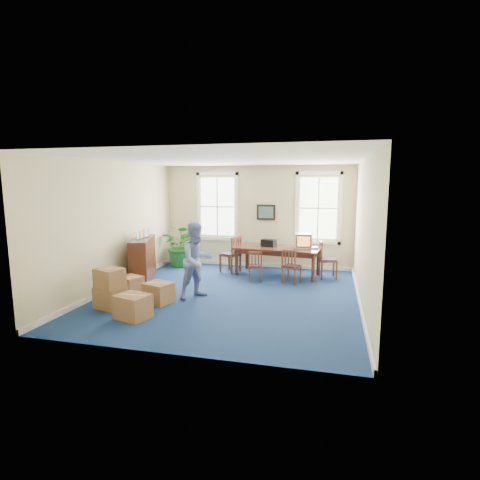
% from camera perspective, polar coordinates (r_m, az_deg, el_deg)
% --- Properties ---
extents(floor, '(6.50, 6.50, 0.00)m').
position_cam_1_polar(floor, '(9.08, -1.54, -8.36)').
color(floor, navy).
rests_on(floor, ground).
extents(ceiling, '(6.50, 6.50, 0.00)m').
position_cam_1_polar(ceiling, '(8.69, -1.62, 12.24)').
color(ceiling, white).
rests_on(ceiling, ground).
extents(wall_back, '(6.50, 0.00, 6.50)m').
position_cam_1_polar(wall_back, '(11.89, 2.60, 3.57)').
color(wall_back, beige).
rests_on(wall_back, ground).
extents(wall_front, '(6.50, 0.00, 6.50)m').
position_cam_1_polar(wall_front, '(5.71, -10.29, -2.18)').
color(wall_front, beige).
rests_on(wall_front, ground).
extents(wall_left, '(0.00, 6.50, 6.50)m').
position_cam_1_polar(wall_left, '(9.97, -18.46, 2.13)').
color(wall_left, beige).
rests_on(wall_left, ground).
extents(wall_right, '(0.00, 6.50, 6.50)m').
position_cam_1_polar(wall_right, '(8.46, 18.41, 1.03)').
color(wall_right, beige).
rests_on(wall_right, ground).
extents(baseboard_back, '(6.00, 0.04, 0.12)m').
position_cam_1_polar(baseboard_back, '(12.10, 2.52, -3.73)').
color(baseboard_back, white).
rests_on(baseboard_back, ground).
extents(baseboard_left, '(0.04, 6.50, 0.12)m').
position_cam_1_polar(baseboard_left, '(10.23, -17.90, -6.47)').
color(baseboard_left, white).
rests_on(baseboard_left, ground).
extents(baseboard_right, '(0.04, 6.50, 0.12)m').
position_cam_1_polar(baseboard_right, '(8.79, 17.73, -8.96)').
color(baseboard_right, white).
rests_on(baseboard_right, ground).
extents(window_left, '(1.40, 0.12, 2.20)m').
position_cam_1_polar(window_left, '(12.17, -3.45, 5.10)').
color(window_left, white).
rests_on(window_left, ground).
extents(window_right, '(1.40, 0.12, 2.20)m').
position_cam_1_polar(window_right, '(11.63, 11.84, 4.76)').
color(window_right, white).
rests_on(window_right, ground).
extents(wall_picture, '(0.58, 0.06, 0.48)m').
position_cam_1_polar(wall_picture, '(11.77, 3.99, 4.24)').
color(wall_picture, black).
rests_on(wall_picture, ground).
extents(conference_table, '(2.53, 1.37, 0.82)m').
position_cam_1_polar(conference_table, '(10.95, 5.75, -3.20)').
color(conference_table, '#4A2116').
rests_on(conference_table, ground).
extents(crt_tv, '(0.53, 0.56, 0.42)m').
position_cam_1_polar(crt_tv, '(10.82, 9.58, -0.09)').
color(crt_tv, '#B7B7BC').
rests_on(crt_tv, conference_table).
extents(game_console, '(0.22, 0.24, 0.05)m').
position_cam_1_polar(game_console, '(10.78, 11.28, -1.16)').
color(game_console, white).
rests_on(game_console, conference_table).
extents(equipment_bag, '(0.47, 0.37, 0.21)m').
position_cam_1_polar(equipment_bag, '(10.95, 4.41, -0.44)').
color(equipment_bag, black).
rests_on(equipment_bag, conference_table).
extents(chair_near_left, '(0.44, 0.44, 0.85)m').
position_cam_1_polar(chair_near_left, '(10.24, 2.35, -3.94)').
color(chair_near_left, brown).
rests_on(chair_near_left, ground).
extents(chair_near_right, '(0.54, 0.54, 0.94)m').
position_cam_1_polar(chair_near_right, '(10.08, 7.87, -3.94)').
color(chair_near_right, brown).
rests_on(chair_near_right, ground).
extents(chair_end_left, '(0.65, 0.65, 1.10)m').
position_cam_1_polar(chair_end_left, '(11.21, -1.49, -2.17)').
color(chair_end_left, brown).
rests_on(chair_end_left, ground).
extents(chair_end_right, '(0.56, 0.56, 1.05)m').
position_cam_1_polar(chair_end_right, '(10.83, 13.27, -2.91)').
color(chair_end_right, brown).
rests_on(chair_end_right, ground).
extents(man, '(1.06, 1.09, 1.77)m').
position_cam_1_polar(man, '(8.74, -6.57, -3.09)').
color(man, '#7185C2').
rests_on(man, ground).
extents(credenza, '(0.92, 1.65, 1.25)m').
position_cam_1_polar(credenza, '(10.61, -14.58, -2.67)').
color(credenza, '#4A2116').
rests_on(credenza, ground).
extents(brochure_rack, '(0.23, 0.59, 0.26)m').
position_cam_1_polar(brochure_rack, '(10.48, -14.62, 1.35)').
color(brochure_rack, '#99999E').
rests_on(brochure_rack, credenza).
extents(potted_plant, '(1.46, 1.36, 1.35)m').
position_cam_1_polar(potted_plant, '(12.13, -8.85, -0.85)').
color(potted_plant, '#19571C').
rests_on(potted_plant, ground).
extents(cardboard_boxes, '(1.97, 1.97, 0.91)m').
position_cam_1_polar(cardboard_boxes, '(8.51, -17.49, -6.77)').
color(cardboard_boxes, '#966840').
rests_on(cardboard_boxes, ground).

